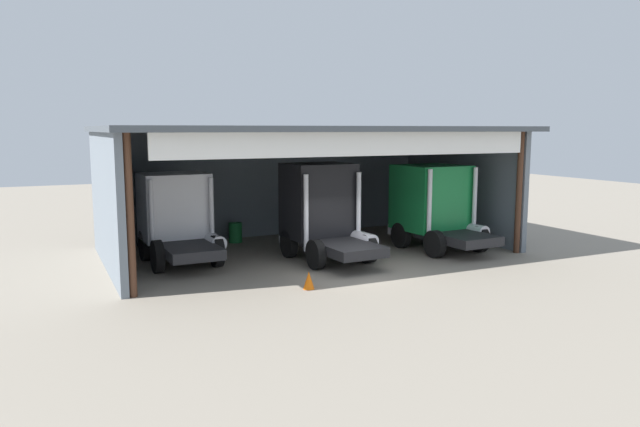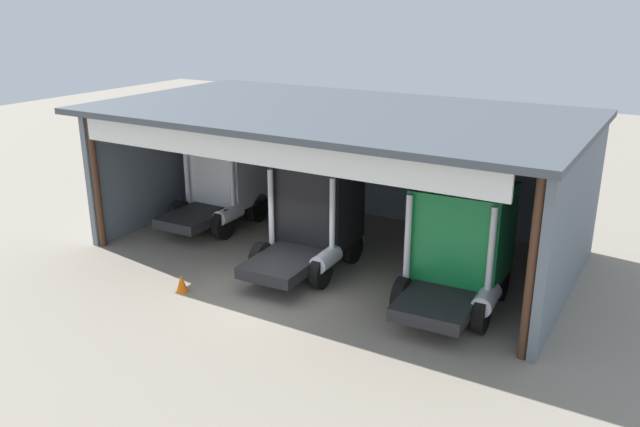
{
  "view_description": "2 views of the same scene",
  "coord_description": "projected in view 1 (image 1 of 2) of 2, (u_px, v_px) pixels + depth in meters",
  "views": [
    {
      "loc": [
        -9.86,
        -17.84,
        4.96
      ],
      "look_at": [
        0.0,
        2.92,
        1.7
      ],
      "focal_mm": 33.54,
      "sensor_mm": 36.0,
      "label": 1
    },
    {
      "loc": [
        10.22,
        -14.36,
        8.47
      ],
      "look_at": [
        0.0,
        2.92,
        1.7
      ],
      "focal_mm": 35.79,
      "sensor_mm": 36.0,
      "label": 2
    }
  ],
  "objects": [
    {
      "name": "ground_plane",
      "position": [
        356.0,
        272.0,
        20.84
      ],
      "size": [
        80.0,
        80.0,
        0.0
      ],
      "primitive_type": "plane",
      "color": "gray",
      "rests_on": "ground"
    },
    {
      "name": "workshop_shed",
      "position": [
        299.0,
        163.0,
        24.8
      ],
      "size": [
        16.06,
        9.21,
        5.06
      ],
      "color": "slate",
      "rests_on": "ground"
    },
    {
      "name": "truck_white_left_bay",
      "position": [
        177.0,
        216.0,
        22.3
      ],
      "size": [
        2.66,
        4.69,
        3.32
      ],
      "rotation": [
        0.0,
        0.0,
        0.03
      ],
      "color": "white",
      "rests_on": "ground"
    },
    {
      "name": "truck_black_center_bay",
      "position": [
        323.0,
        210.0,
        22.9
      ],
      "size": [
        2.78,
        4.79,
        3.65
      ],
      "rotation": [
        0.0,
        0.0,
        0.04
      ],
      "color": "black",
      "rests_on": "ground"
    },
    {
      "name": "truck_green_yard_outside",
      "position": [
        435.0,
        204.0,
        24.81
      ],
      "size": [
        2.88,
        4.75,
        3.47
      ],
      "rotation": [
        0.0,
        0.0,
        0.05
      ],
      "color": "#197F3D",
      "rests_on": "ground"
    },
    {
      "name": "oil_drum",
      "position": [
        235.0,
        233.0,
        26.31
      ],
      "size": [
        0.58,
        0.58,
        0.86
      ],
      "primitive_type": "cylinder",
      "color": "#197233",
      "rests_on": "ground"
    },
    {
      "name": "tool_cart",
      "position": [
        344.0,
        225.0,
        28.03
      ],
      "size": [
        0.9,
        0.6,
        1.0
      ],
      "primitive_type": "cube",
      "color": "red",
      "rests_on": "ground"
    },
    {
      "name": "traffic_cone",
      "position": [
        309.0,
        280.0,
        18.62
      ],
      "size": [
        0.36,
        0.36,
        0.56
      ],
      "primitive_type": "cone",
      "color": "orange",
      "rests_on": "ground"
    }
  ]
}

